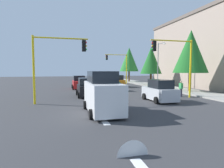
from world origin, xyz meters
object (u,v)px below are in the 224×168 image
(traffic_signal_near_left, at_px, (175,57))
(tree_roadside_near, at_px, (191,52))
(car_orange, at_px, (117,82))
(car_red, at_px, (79,83))
(traffic_signal_far_left, at_px, (118,63))
(car_black, at_px, (86,88))
(tree_roadside_far, at_px, (129,59))
(car_silver, at_px, (160,91))
(street_lamp_curbside, at_px, (159,60))
(traffic_signal_near_right, at_px, (56,56))
(car_green, at_px, (106,84))
(tree_roadside_mid, at_px, (151,60))
(pedestrian_crossing, at_px, (181,88))
(delivery_van_white, at_px, (103,94))

(traffic_signal_near_left, height_order, tree_roadside_near, tree_roadside_near)
(car_orange, distance_m, car_red, 6.56)
(traffic_signal_far_left, xyz_separation_m, car_black, (16.48, -8.54, -3.33))
(tree_roadside_far, height_order, car_silver, tree_roadside_far)
(street_lamp_curbside, height_order, tree_roadside_far, tree_roadside_far)
(tree_roadside_far, distance_m, car_silver, 26.36)
(traffic_signal_near_left, bearing_deg, traffic_signal_near_right, -90.00)
(traffic_signal_near_left, xyz_separation_m, car_green, (-8.00, -5.30, -3.24))
(traffic_signal_far_left, height_order, street_lamp_curbside, street_lamp_curbside)
(tree_roadside_mid, bearing_deg, pedestrian_crossing, -12.93)
(traffic_signal_near_right, height_order, traffic_signal_far_left, traffic_signal_far_left)
(tree_roadside_far, height_order, pedestrian_crossing, tree_roadside_far)
(delivery_van_white, xyz_separation_m, car_red, (-16.26, -0.19, -0.38))
(street_lamp_curbside, height_order, car_red, street_lamp_curbside)
(traffic_signal_far_left, xyz_separation_m, tree_roadside_far, (-4.00, 3.75, 0.94))
(tree_roadside_near, relative_size, car_red, 2.02)
(car_green, bearing_deg, tree_roadside_mid, 122.07)
(traffic_signal_near_left, xyz_separation_m, tree_roadside_mid, (-14.00, 4.27, 0.34))
(street_lamp_curbside, xyz_separation_m, car_black, (6.09, -11.99, -3.45))
(delivery_van_white, bearing_deg, car_red, -179.34)
(street_lamp_curbside, distance_m, delivery_van_white, 18.66)
(car_black, bearing_deg, delivery_van_white, 1.03)
(car_black, relative_size, car_red, 1.02)
(tree_roadside_near, bearing_deg, tree_roadside_far, -177.14)
(car_orange, distance_m, car_silver, 14.53)
(street_lamp_curbside, height_order, car_green, street_lamp_curbside)
(tree_roadside_near, distance_m, car_black, 13.96)
(traffic_signal_far_left, distance_m, car_orange, 7.83)
(traffic_signal_near_left, distance_m, car_black, 9.77)
(delivery_van_white, bearing_deg, car_silver, 118.16)
(traffic_signal_near_left, bearing_deg, car_orange, -170.71)
(traffic_signal_near_right, xyz_separation_m, traffic_signal_far_left, (-20.00, 11.44, 0.21))
(car_black, height_order, pedestrian_crossing, car_black)
(traffic_signal_far_left, relative_size, tree_roadside_near, 0.77)
(tree_roadside_far, bearing_deg, pedestrian_crossing, -6.25)
(tree_roadside_near, height_order, tree_roadside_mid, tree_roadside_near)
(street_lamp_curbside, bearing_deg, traffic_signal_near_right, -57.17)
(traffic_signal_near_left, bearing_deg, pedestrian_crossing, 120.64)
(car_silver, bearing_deg, tree_roadside_near, 126.35)
(tree_roadside_near, height_order, pedestrian_crossing, tree_roadside_near)
(tree_roadside_far, xyz_separation_m, car_black, (20.48, -12.29, -4.27))
(street_lamp_curbside, bearing_deg, tree_roadside_near, 13.05)
(tree_roadside_mid, bearing_deg, street_lamp_curbside, -10.33)
(car_black, height_order, car_red, same)
(traffic_signal_far_left, relative_size, street_lamp_curbside, 0.86)
(traffic_signal_near_right, height_order, car_orange, traffic_signal_near_right)
(tree_roadside_near, height_order, tree_roadside_far, tree_roadside_far)
(tree_roadside_near, distance_m, car_green, 11.64)
(traffic_signal_far_left, height_order, car_black, traffic_signal_far_left)
(traffic_signal_near_left, relative_size, car_black, 1.48)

